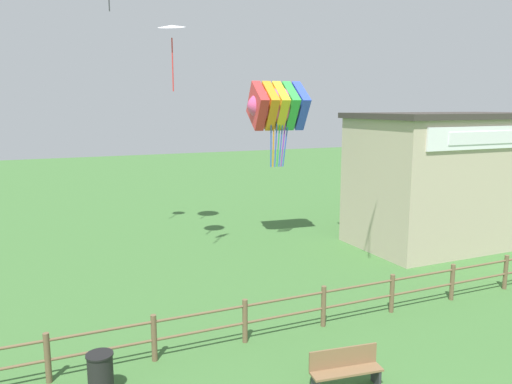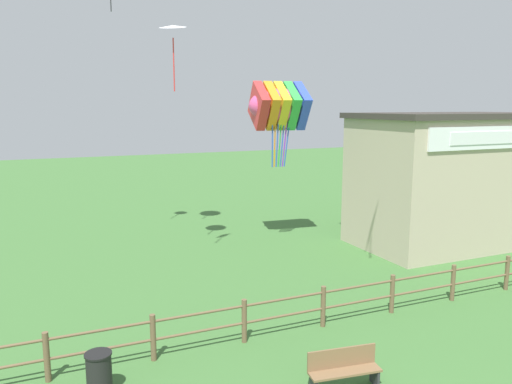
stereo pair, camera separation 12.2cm
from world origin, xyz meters
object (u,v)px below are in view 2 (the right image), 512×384
at_px(seaside_building, 449,179).
at_px(park_bench_near_fence, 344,368).
at_px(trash_bin, 99,374).
at_px(kite_rainbow_parafoil, 279,106).
at_px(kite_white_delta, 173,28).

relative_size(seaside_building, park_bench_near_fence, 5.07).
distance_m(seaside_building, trash_bin, 17.31).
bearing_deg(park_bench_near_fence, kite_rainbow_parafoil, 70.85).
xyz_separation_m(trash_bin, kite_white_delta, (4.11, 8.91, 8.62)).
relative_size(seaside_building, trash_bin, 8.84).
height_order(trash_bin, kite_white_delta, kite_white_delta).
height_order(seaside_building, trash_bin, seaside_building).
height_order(seaside_building, kite_rainbow_parafoil, kite_rainbow_parafoil).
xyz_separation_m(seaside_building, park_bench_near_fence, (-10.91, -8.27, -2.49)).
xyz_separation_m(park_bench_near_fence, trash_bin, (-4.99, 1.89, 0.01)).
bearing_deg(seaside_building, park_bench_near_fence, -142.82).
bearing_deg(trash_bin, kite_white_delta, 65.23).
height_order(seaside_building, park_bench_near_fence, seaside_building).
distance_m(seaside_building, kite_rainbow_parafoil, 8.28).
bearing_deg(seaside_building, kite_rainbow_parafoil, 155.26).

